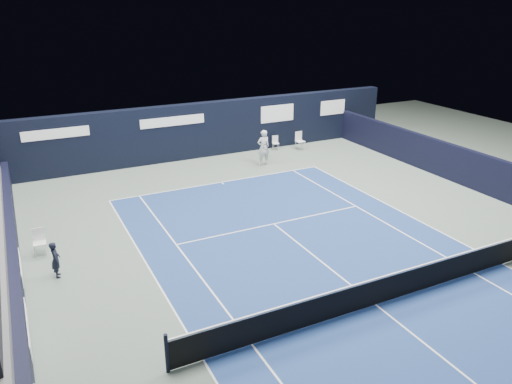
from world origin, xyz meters
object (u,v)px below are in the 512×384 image
folding_chair_back_a (275,142)px  tennis_player (263,147)px  line_judge_chair (39,240)px  tennis_net (377,290)px  folding_chair_back_b (299,139)px

folding_chair_back_a → tennis_player: 3.09m
line_judge_chair → tennis_player: size_ratio=0.50×
line_judge_chair → tennis_net: 11.73m
folding_chair_back_a → tennis_net: tennis_net is taller
folding_chair_back_b → tennis_player: (-3.32, -1.69, 0.36)m
folding_chair_back_a → tennis_player: (-2.01, -2.30, 0.50)m
folding_chair_back_b → folding_chair_back_a: bearing=152.5°
folding_chair_back_b → tennis_player: size_ratio=0.55×
tennis_net → folding_chair_back_b: bearing=66.8°
line_judge_chair → tennis_player: 13.12m
tennis_player → line_judge_chair: bearing=-154.7°
folding_chair_back_a → line_judge_chair: (-13.86, -7.91, 0.08)m
folding_chair_back_a → line_judge_chair: 15.96m
folding_chair_back_a → tennis_player: tennis_player is taller
folding_chair_back_b → tennis_net: size_ratio=0.08×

